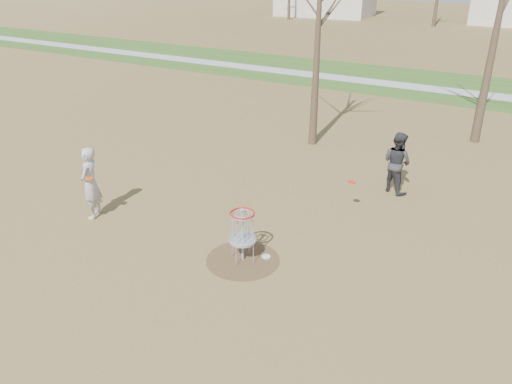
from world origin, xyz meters
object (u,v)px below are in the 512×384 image
disc_grounded (266,257)px  disc_golf_basket (242,227)px  player_standing (90,183)px  player_throwing (397,162)px

disc_grounded → disc_golf_basket: disc_golf_basket is taller
player_standing → player_throwing: bearing=107.9°
disc_grounded → disc_golf_basket: 1.07m
disc_grounded → player_standing: bearing=-173.8°
disc_grounded → player_throwing: bearing=73.4°
player_throwing → disc_grounded: (-1.60, -5.36, -0.95)m
player_standing → disc_golf_basket: (4.82, 0.18, -0.12)m
player_throwing → player_standing: bearing=65.8°
player_standing → disc_grounded: size_ratio=9.39×
disc_golf_basket → player_throwing: bearing=70.5°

